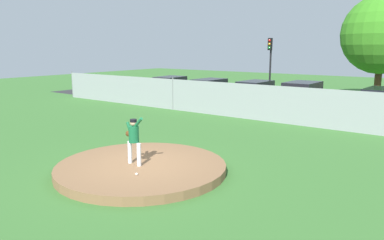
{
  "coord_description": "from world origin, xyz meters",
  "views": [
    {
      "loc": [
        8.05,
        -8.2,
        3.9
      ],
      "look_at": [
        0.03,
        2.67,
        1.27
      ],
      "focal_mm": 34.95,
      "sensor_mm": 36.0,
      "label": 1
    }
  ],
  "objects_px": {
    "parked_car_silver": "(381,105)",
    "parked_car_teal": "(209,91)",
    "baseball": "(137,174)",
    "parked_car_burgundy": "(170,87)",
    "parked_car_red": "(302,97)",
    "parked_car_navy": "(255,94)",
    "traffic_light_near": "(270,57)",
    "pitcher_youth": "(134,137)"
  },
  "relations": [
    {
      "from": "traffic_light_near",
      "to": "parked_car_navy",
      "type": "bearing_deg",
      "value": -80.13
    },
    {
      "from": "parked_car_burgundy",
      "to": "parked_car_teal",
      "type": "distance_m",
      "value": 4.24
    },
    {
      "from": "parked_car_silver",
      "to": "parked_car_teal",
      "type": "relative_size",
      "value": 1.01
    },
    {
      "from": "pitcher_youth",
      "to": "traffic_light_near",
      "type": "distance_m",
      "value": 19.15
    },
    {
      "from": "parked_car_red",
      "to": "parked_car_navy",
      "type": "height_order",
      "value": "parked_car_red"
    },
    {
      "from": "parked_car_burgundy",
      "to": "parked_car_navy",
      "type": "distance_m",
      "value": 7.44
    },
    {
      "from": "parked_car_navy",
      "to": "traffic_light_near",
      "type": "relative_size",
      "value": 1.05
    },
    {
      "from": "parked_car_burgundy",
      "to": "parked_car_red",
      "type": "bearing_deg",
      "value": -2.05
    },
    {
      "from": "parked_car_burgundy",
      "to": "traffic_light_near",
      "type": "height_order",
      "value": "traffic_light_near"
    },
    {
      "from": "parked_car_teal",
      "to": "parked_car_navy",
      "type": "relative_size",
      "value": 0.95
    },
    {
      "from": "pitcher_youth",
      "to": "traffic_light_near",
      "type": "height_order",
      "value": "traffic_light_near"
    },
    {
      "from": "pitcher_youth",
      "to": "parked_car_burgundy",
      "type": "distance_m",
      "value": 18.5
    },
    {
      "from": "parked_car_burgundy",
      "to": "parked_car_silver",
      "type": "xyz_separation_m",
      "value": [
        15.45,
        -0.53,
        0.05
      ]
    },
    {
      "from": "parked_car_burgundy",
      "to": "pitcher_youth",
      "type": "bearing_deg",
      "value": -53.81
    },
    {
      "from": "parked_car_teal",
      "to": "traffic_light_near",
      "type": "relative_size",
      "value": 1.0
    },
    {
      "from": "pitcher_youth",
      "to": "traffic_light_near",
      "type": "bearing_deg",
      "value": 102.41
    },
    {
      "from": "baseball",
      "to": "parked_car_burgundy",
      "type": "xyz_separation_m",
      "value": [
        -11.7,
        15.62,
        0.47
      ]
    },
    {
      "from": "parked_car_burgundy",
      "to": "parked_car_navy",
      "type": "height_order",
      "value": "parked_car_navy"
    },
    {
      "from": "pitcher_youth",
      "to": "parked_car_navy",
      "type": "distance_m",
      "value": 15.49
    },
    {
      "from": "parked_car_red",
      "to": "parked_car_navy",
      "type": "bearing_deg",
      "value": 171.02
    },
    {
      "from": "pitcher_youth",
      "to": "traffic_light_near",
      "type": "relative_size",
      "value": 0.34
    },
    {
      "from": "parked_car_burgundy",
      "to": "parked_car_silver",
      "type": "bearing_deg",
      "value": -1.97
    },
    {
      "from": "pitcher_youth",
      "to": "parked_car_silver",
      "type": "height_order",
      "value": "pitcher_youth"
    },
    {
      "from": "baseball",
      "to": "parked_car_red",
      "type": "xyz_separation_m",
      "value": [
        -0.76,
        15.23,
        0.56
      ]
    },
    {
      "from": "pitcher_youth",
      "to": "parked_car_silver",
      "type": "bearing_deg",
      "value": 72.54
    },
    {
      "from": "parked_car_silver",
      "to": "parked_car_navy",
      "type": "xyz_separation_m",
      "value": [
        -8.01,
        0.69,
        -0.03
      ]
    },
    {
      "from": "parked_car_burgundy",
      "to": "parked_car_navy",
      "type": "relative_size",
      "value": 0.92
    },
    {
      "from": "parked_car_red",
      "to": "parked_car_teal",
      "type": "height_order",
      "value": "parked_car_red"
    },
    {
      "from": "baseball",
      "to": "parked_car_silver",
      "type": "distance_m",
      "value": 15.56
    },
    {
      "from": "parked_car_silver",
      "to": "pitcher_youth",
      "type": "bearing_deg",
      "value": -107.46
    },
    {
      "from": "parked_car_burgundy",
      "to": "parked_car_teal",
      "type": "bearing_deg",
      "value": -9.03
    },
    {
      "from": "pitcher_youth",
      "to": "parked_car_red",
      "type": "relative_size",
      "value": 0.33
    },
    {
      "from": "parked_car_silver",
      "to": "parked_car_red",
      "type": "height_order",
      "value": "parked_car_red"
    },
    {
      "from": "baseball",
      "to": "parked_car_silver",
      "type": "relative_size",
      "value": 0.02
    },
    {
      "from": "parked_car_burgundy",
      "to": "parked_car_silver",
      "type": "distance_m",
      "value": 15.46
    },
    {
      "from": "parked_car_silver",
      "to": "parked_car_teal",
      "type": "xyz_separation_m",
      "value": [
        -11.27,
        -0.13,
        -0.02
      ]
    },
    {
      "from": "traffic_light_near",
      "to": "parked_car_burgundy",
      "type": "bearing_deg",
      "value": -151.77
    },
    {
      "from": "parked_car_red",
      "to": "traffic_light_near",
      "type": "bearing_deg",
      "value": 135.38
    },
    {
      "from": "baseball",
      "to": "parked_car_navy",
      "type": "xyz_separation_m",
      "value": [
        -4.26,
        15.78,
        0.49
      ]
    },
    {
      "from": "parked_car_navy",
      "to": "parked_car_teal",
      "type": "bearing_deg",
      "value": -165.76
    },
    {
      "from": "pitcher_youth",
      "to": "parked_car_burgundy",
      "type": "relative_size",
      "value": 0.35
    },
    {
      "from": "parked_car_burgundy",
      "to": "parked_car_teal",
      "type": "xyz_separation_m",
      "value": [
        4.18,
        -0.67,
        0.02
      ]
    }
  ]
}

